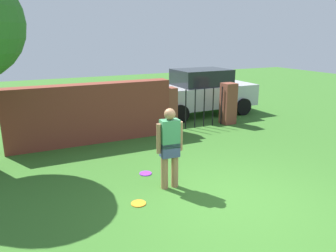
% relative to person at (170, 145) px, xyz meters
% --- Properties ---
extents(ground_plane, '(40.00, 40.00, 0.00)m').
position_rel_person_xyz_m(ground_plane, '(0.80, -1.14, -0.90)').
color(ground_plane, '#336623').
extents(brick_wall, '(4.60, 0.50, 1.67)m').
position_rel_person_xyz_m(brick_wall, '(-0.70, 3.58, -0.06)').
color(brick_wall, brown).
rests_on(brick_wall, ground).
extents(person, '(0.54, 0.24, 1.62)m').
position_rel_person_xyz_m(person, '(0.00, 0.00, 0.00)').
color(person, '#9E704C').
rests_on(person, ground).
extents(fence_gate, '(2.71, 0.44, 1.40)m').
position_rel_person_xyz_m(fence_gate, '(2.84, 3.58, -0.20)').
color(fence_gate, brown).
rests_on(fence_gate, ground).
extents(car, '(4.21, 1.95, 1.72)m').
position_rel_person_xyz_m(car, '(3.88, 5.21, -0.04)').
color(car, '#B7B7BC').
rests_on(car, ground).
extents(frisbee_purple, '(0.27, 0.27, 0.02)m').
position_rel_person_xyz_m(frisbee_purple, '(-0.19, 0.82, -0.89)').
color(frisbee_purple, purple).
rests_on(frisbee_purple, ground).
extents(frisbee_orange, '(0.27, 0.27, 0.02)m').
position_rel_person_xyz_m(frisbee_orange, '(-0.80, -0.36, -0.89)').
color(frisbee_orange, orange).
rests_on(frisbee_orange, ground).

